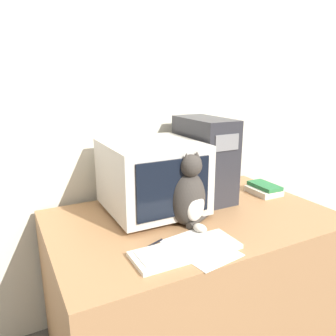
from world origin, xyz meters
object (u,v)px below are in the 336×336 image
at_px(cat, 188,195).
at_px(pen, 150,246).
at_px(book_stack, 264,189).
at_px(crt_monitor, 152,176).
at_px(computer_tower, 204,159).
at_px(keyboard, 186,250).

distance_m(cat, pen, 0.31).
xyz_separation_m(cat, book_stack, (0.64, 0.16, -0.12)).
relative_size(crt_monitor, computer_tower, 1.04).
bearing_deg(pen, keyboard, -43.85).
bearing_deg(cat, pen, -161.92).
xyz_separation_m(crt_monitor, book_stack, (0.72, -0.06, -0.16)).
distance_m(crt_monitor, book_stack, 0.74).
bearing_deg(keyboard, pen, 136.15).
bearing_deg(crt_monitor, book_stack, -4.94).
distance_m(crt_monitor, computer_tower, 0.36).
bearing_deg(cat, computer_tower, 38.41).
height_order(keyboard, pen, keyboard).
relative_size(computer_tower, cat, 1.30).
bearing_deg(crt_monitor, cat, -70.28).
bearing_deg(computer_tower, crt_monitor, -171.17).
height_order(keyboard, cat, cat).
relative_size(crt_monitor, keyboard, 1.08).
distance_m(computer_tower, pen, 0.70).
bearing_deg(cat, keyboard, -128.88).
bearing_deg(pen, book_stack, 17.44).
bearing_deg(crt_monitor, keyboard, -97.38).
relative_size(computer_tower, book_stack, 2.29).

